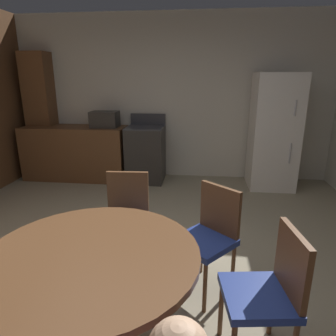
{
  "coord_description": "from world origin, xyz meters",
  "views": [
    {
      "loc": [
        0.51,
        -2.12,
        1.68
      ],
      "look_at": [
        0.18,
        0.79,
        0.8
      ],
      "focal_mm": 31.89,
      "sensor_mm": 36.0,
      "label": 1
    }
  ],
  "objects_px": {
    "oven_range": "(146,154)",
    "refrigerator": "(274,132)",
    "dining_table": "(93,277)",
    "chair_east": "(269,289)",
    "microwave": "(105,119)",
    "chair_northeast": "(210,233)",
    "chair_north": "(126,214)"
  },
  "relations": [
    {
      "from": "microwave",
      "to": "refrigerator",
      "type": "bearing_deg",
      "value": -1.06
    },
    {
      "from": "chair_northeast",
      "to": "chair_north",
      "type": "xyz_separation_m",
      "value": [
        -0.74,
        0.25,
        0.0
      ]
    },
    {
      "from": "chair_northeast",
      "to": "chair_north",
      "type": "relative_size",
      "value": 1.0
    },
    {
      "from": "refrigerator",
      "to": "chair_east",
      "type": "height_order",
      "value": "refrigerator"
    },
    {
      "from": "refrigerator",
      "to": "chair_north",
      "type": "distance_m",
      "value": 2.95
    },
    {
      "from": "oven_range",
      "to": "chair_northeast",
      "type": "distance_m",
      "value": 2.83
    },
    {
      "from": "refrigerator",
      "to": "dining_table",
      "type": "height_order",
      "value": "refrigerator"
    },
    {
      "from": "oven_range",
      "to": "refrigerator",
      "type": "distance_m",
      "value": 2.07
    },
    {
      "from": "refrigerator",
      "to": "dining_table",
      "type": "distance_m",
      "value": 3.76
    },
    {
      "from": "oven_range",
      "to": "chair_north",
      "type": "xyz_separation_m",
      "value": [
        0.27,
        -2.39,
        0.03
      ]
    },
    {
      "from": "oven_range",
      "to": "chair_northeast",
      "type": "xyz_separation_m",
      "value": [
        1.01,
        -2.64,
        0.03
      ]
    },
    {
      "from": "dining_table",
      "to": "chair_northeast",
      "type": "distance_m",
      "value": 1.02
    },
    {
      "from": "refrigerator",
      "to": "microwave",
      "type": "distance_m",
      "value": 2.71
    },
    {
      "from": "dining_table",
      "to": "refrigerator",
      "type": "bearing_deg",
      "value": 63.12
    },
    {
      "from": "dining_table",
      "to": "chair_east",
      "type": "xyz_separation_m",
      "value": [
        1.01,
        0.14,
        -0.1
      ]
    },
    {
      "from": "dining_table",
      "to": "chair_east",
      "type": "relative_size",
      "value": 1.39
    },
    {
      "from": "oven_range",
      "to": "chair_northeast",
      "type": "relative_size",
      "value": 1.26
    },
    {
      "from": "dining_table",
      "to": "chair_east",
      "type": "bearing_deg",
      "value": 7.8
    },
    {
      "from": "oven_range",
      "to": "dining_table",
      "type": "height_order",
      "value": "oven_range"
    },
    {
      "from": "microwave",
      "to": "dining_table",
      "type": "xyz_separation_m",
      "value": [
        1.01,
        -3.4,
        -0.43
      ]
    },
    {
      "from": "refrigerator",
      "to": "microwave",
      "type": "relative_size",
      "value": 4.0
    },
    {
      "from": "oven_range",
      "to": "refrigerator",
      "type": "height_order",
      "value": "refrigerator"
    },
    {
      "from": "dining_table",
      "to": "chair_northeast",
      "type": "xyz_separation_m",
      "value": [
        0.67,
        0.76,
        -0.1
      ]
    },
    {
      "from": "chair_east",
      "to": "chair_north",
      "type": "bearing_deg",
      "value": -47.01
    },
    {
      "from": "oven_range",
      "to": "chair_north",
      "type": "height_order",
      "value": "oven_range"
    },
    {
      "from": "chair_north",
      "to": "chair_east",
      "type": "height_order",
      "value": "same"
    },
    {
      "from": "chair_northeast",
      "to": "chair_east",
      "type": "bearing_deg",
      "value": 69.67
    },
    {
      "from": "oven_range",
      "to": "microwave",
      "type": "relative_size",
      "value": 2.5
    },
    {
      "from": "microwave",
      "to": "chair_north",
      "type": "xyz_separation_m",
      "value": [
        0.94,
        -2.38,
        -0.53
      ]
    },
    {
      "from": "microwave",
      "to": "chair_northeast",
      "type": "relative_size",
      "value": 0.51
    },
    {
      "from": "microwave",
      "to": "chair_east",
      "type": "bearing_deg",
      "value": -58.28
    },
    {
      "from": "microwave",
      "to": "chair_northeast",
      "type": "distance_m",
      "value": 3.17
    }
  ]
}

